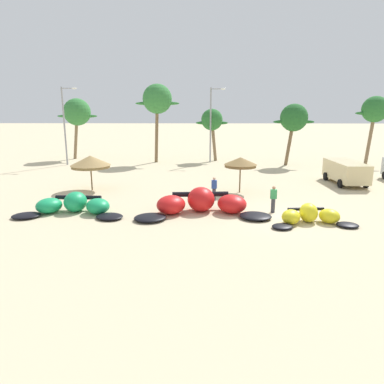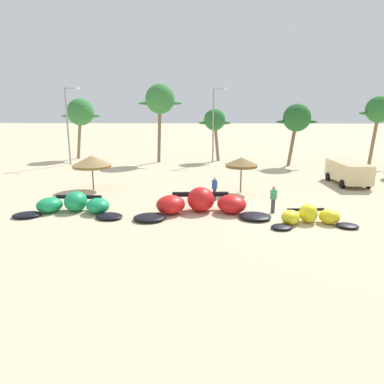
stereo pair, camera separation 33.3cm
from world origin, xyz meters
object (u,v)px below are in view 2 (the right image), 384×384
object	(u,v)px
kite_far_left	(74,205)
kite_left	(201,204)
person_by_umbrellas	(215,189)
palm_leftmost	(80,113)
palm_center_right	(379,110)
beach_umbrella_near_van	(92,161)
palm_left_of_gap	(215,121)
lamppost_west	(69,122)
parked_car_second	(348,171)
lamppost_west_center	(215,121)
beach_umbrella_middle	(241,162)
palm_center_left	(297,118)
palm_left	(160,100)
kite_left_of_center	(310,217)
person_near_kites	(273,199)

from	to	relation	value
kite_far_left	kite_left	world-z (taller)	kite_left
person_by_umbrellas	palm_leftmost	xyz separation A→B (m)	(-15.79, 20.20, 4.77)
palm_leftmost	palm_center_right	bearing A→B (deg)	-7.05
beach_umbrella_near_van	palm_left_of_gap	world-z (taller)	palm_left_of_gap
kite_left	lamppost_west	distance (m)	23.80
parked_car_second	lamppost_west_center	world-z (taller)	lamppost_west_center
beach_umbrella_middle	palm_center_left	distance (m)	15.20
palm_center_right	beach_umbrella_middle	bearing A→B (deg)	-139.25
person_by_umbrellas	palm_left	xyz separation A→B (m)	(-5.76, 17.59, 6.20)
parked_car_second	palm_center_left	bearing A→B (deg)	101.45
parked_car_second	palm_leftmost	distance (m)	30.74
kite_left_of_center	lamppost_west	size ratio (longest dim) A/B	0.59
palm_center_left	palm_center_right	bearing A→B (deg)	2.60
kite_left_of_center	person_near_kites	bearing A→B (deg)	128.16
beach_umbrella_middle	person_by_umbrellas	size ratio (longest dim) A/B	1.62
kite_left	lamppost_west	world-z (taller)	lamppost_west
palm_center_left	palm_center_right	xyz separation A→B (m)	(8.68, 0.39, 0.84)
beach_umbrella_near_van	person_near_kites	xyz separation A→B (m)	(12.60, -5.66, -1.38)
palm_left_of_gap	parked_car_second	bearing A→B (deg)	-50.80
person_near_kites	palm_center_right	xyz separation A→B (m)	(14.31, 18.79, 5.06)
kite_far_left	kite_left_of_center	world-z (taller)	kite_far_left
palm_left	lamppost_west_center	bearing A→B (deg)	0.29
kite_far_left	palm_center_right	bearing A→B (deg)	36.19
kite_left_of_center	palm_leftmost	distance (m)	32.93
palm_left	palm_left_of_gap	size ratio (longest dim) A/B	1.45
palm_center_left	lamppost_west	xyz separation A→B (m)	(-24.53, -0.29, -0.37)
person_by_umbrellas	palm_left_of_gap	size ratio (longest dim) A/B	0.27
kite_left_of_center	palm_left	world-z (taller)	palm_left
kite_far_left	palm_center_left	world-z (taller)	palm_center_left
palm_leftmost	palm_center_left	size ratio (longest dim) A/B	1.10
person_by_umbrellas	palm_center_right	size ratio (longest dim) A/B	0.22
beach_umbrella_near_van	lamppost_west_center	distance (m)	17.69
kite_far_left	palm_leftmost	world-z (taller)	palm_leftmost
beach_umbrella_middle	palm_leftmost	xyz separation A→B (m)	(-17.79, 17.71, 3.33)
person_near_kites	palm_left	bearing A→B (deg)	114.33
palm_left	lamppost_west_center	distance (m)	6.56
kite_left_of_center	beach_umbrella_middle	size ratio (longest dim) A/B	1.86
beach_umbrella_near_van	kite_far_left	bearing A→B (deg)	-83.39
kite_left	parked_car_second	size ratio (longest dim) A/B	1.64
kite_far_left	palm_center_right	distance (m)	32.93
kite_left	lamppost_west_center	bearing A→B (deg)	86.59
person_by_umbrellas	palm_center_left	distance (m)	18.58
person_by_umbrellas	palm_left	size ratio (longest dim) A/B	0.18
beach_umbrella_middle	person_near_kites	world-z (taller)	beach_umbrella_middle
person_near_kites	palm_leftmost	xyz separation A→B (m)	(-19.22, 22.93, 4.77)
palm_left_of_gap	lamppost_west	xyz separation A→B (m)	(-15.90, -3.53, -0.03)
kite_left_of_center	palm_center_left	size ratio (longest dim) A/B	0.74
person_near_kites	lamppost_west	distance (m)	26.45
person_near_kites	palm_leftmost	distance (m)	30.30
kite_left	kite_left_of_center	distance (m)	6.16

